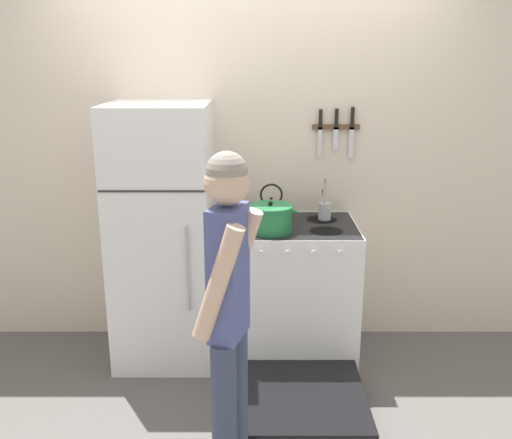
{
  "coord_description": "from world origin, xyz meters",
  "views": [
    {
      "loc": [
        0.04,
        -3.75,
        1.93
      ],
      "look_at": [
        0.03,
        -0.47,
        0.98
      ],
      "focal_mm": 40.0,
      "sensor_mm": 36.0,
      "label": 1
    }
  ],
  "objects_px": {
    "refrigerator": "(165,236)",
    "dutch_oven_pot": "(273,218)",
    "person": "(231,309)",
    "tea_kettle": "(274,209)",
    "utensil_jar": "(327,210)",
    "stove_range": "(298,294)"
  },
  "relations": [
    {
      "from": "stove_range",
      "to": "utensil_jar",
      "type": "height_order",
      "value": "utensil_jar"
    },
    {
      "from": "person",
      "to": "dutch_oven_pot",
      "type": "bearing_deg",
      "value": 6.52
    },
    {
      "from": "refrigerator",
      "to": "person",
      "type": "height_order",
      "value": "refrigerator"
    },
    {
      "from": "dutch_oven_pot",
      "to": "person",
      "type": "relative_size",
      "value": 0.2
    },
    {
      "from": "person",
      "to": "stove_range",
      "type": "bearing_deg",
      "value": -0.53
    },
    {
      "from": "refrigerator",
      "to": "dutch_oven_pot",
      "type": "bearing_deg",
      "value": -11.35
    },
    {
      "from": "tea_kettle",
      "to": "person",
      "type": "height_order",
      "value": "person"
    },
    {
      "from": "dutch_oven_pot",
      "to": "person",
      "type": "xyz_separation_m",
      "value": [
        -0.2,
        -1.08,
        -0.09
      ]
    },
    {
      "from": "stove_range",
      "to": "person",
      "type": "height_order",
      "value": "person"
    },
    {
      "from": "person",
      "to": "utensil_jar",
      "type": "bearing_deg",
      "value": -5.53
    },
    {
      "from": "stove_range",
      "to": "person",
      "type": "xyz_separation_m",
      "value": [
        -0.37,
        -1.17,
        0.45
      ]
    },
    {
      "from": "refrigerator",
      "to": "person",
      "type": "xyz_separation_m",
      "value": [
        0.48,
        -1.22,
        0.07
      ]
    },
    {
      "from": "refrigerator",
      "to": "person",
      "type": "bearing_deg",
      "value": -68.71
    },
    {
      "from": "refrigerator",
      "to": "dutch_oven_pot",
      "type": "height_order",
      "value": "refrigerator"
    },
    {
      "from": "tea_kettle",
      "to": "dutch_oven_pot",
      "type": "bearing_deg",
      "value": -93.0
    },
    {
      "from": "dutch_oven_pot",
      "to": "utensil_jar",
      "type": "bearing_deg",
      "value": 35.91
    },
    {
      "from": "refrigerator",
      "to": "utensil_jar",
      "type": "height_order",
      "value": "refrigerator"
    },
    {
      "from": "utensil_jar",
      "to": "stove_range",
      "type": "bearing_deg",
      "value": -137.7
    },
    {
      "from": "refrigerator",
      "to": "stove_range",
      "type": "bearing_deg",
      "value": -3.24
    },
    {
      "from": "tea_kettle",
      "to": "utensil_jar",
      "type": "xyz_separation_m",
      "value": [
        0.34,
        0.01,
        -0.01
      ]
    },
    {
      "from": "refrigerator",
      "to": "utensil_jar",
      "type": "relative_size",
      "value": 6.0
    },
    {
      "from": "refrigerator",
      "to": "dutch_oven_pot",
      "type": "relative_size",
      "value": 5.24
    }
  ]
}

